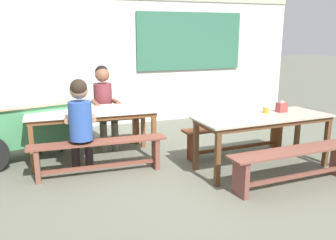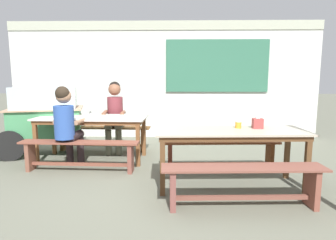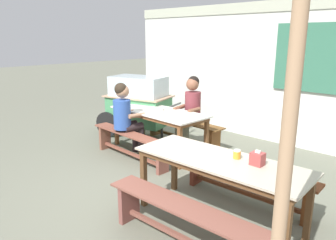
# 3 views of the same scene
# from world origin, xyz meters

# --- Properties ---
(ground_plane) EXTENTS (40.00, 40.00, 0.00)m
(ground_plane) POSITION_xyz_m (0.00, 0.00, 0.00)
(ground_plane) COLOR #656757
(backdrop_wall) EXTENTS (6.97, 0.23, 2.61)m
(backdrop_wall) POSITION_xyz_m (0.04, 2.96, 1.37)
(backdrop_wall) COLOR silver
(backdrop_wall) RESTS_ON ground_plane
(dining_table_far) EXTENTS (1.83, 0.82, 0.73)m
(dining_table_far) POSITION_xyz_m (-1.12, 1.01, 0.66)
(dining_table_far) COLOR silver
(dining_table_far) RESTS_ON ground_plane
(dining_table_near) EXTENTS (1.90, 0.77, 0.73)m
(dining_table_near) POSITION_xyz_m (0.96, -0.14, 0.66)
(dining_table_near) COLOR #B6AC96
(dining_table_near) RESTS_ON ground_plane
(bench_far_back) EXTENTS (1.78, 0.36, 0.45)m
(bench_far_back) POSITION_xyz_m (-1.10, 1.63, 0.30)
(bench_far_back) COLOR brown
(bench_far_back) RESTS_ON ground_plane
(bench_far_front) EXTENTS (1.77, 0.31, 0.45)m
(bench_far_front) POSITION_xyz_m (-1.14, 0.40, 0.31)
(bench_far_front) COLOR brown
(bench_far_front) RESTS_ON ground_plane
(bench_near_back) EXTENTS (1.74, 0.33, 0.45)m
(bench_near_back) POSITION_xyz_m (0.94, 0.48, 0.31)
(bench_near_back) COLOR brown
(bench_near_back) RESTS_ON ground_plane
(bench_near_front) EXTENTS (1.75, 0.38, 0.45)m
(bench_near_front) POSITION_xyz_m (0.99, -0.75, 0.30)
(bench_near_front) COLOR brown
(bench_near_front) RESTS_ON ground_plane
(food_cart) EXTENTS (1.72, 1.12, 1.22)m
(food_cart) POSITION_xyz_m (-2.08, 1.38, 0.70)
(food_cart) COLOR #46915D
(food_cart) RESTS_ON ground_plane
(person_left_back_turned) EXTENTS (0.42, 0.52, 1.26)m
(person_left_back_turned) POSITION_xyz_m (-1.35, 0.47, 0.73)
(person_left_back_turned) COLOR #2A2023
(person_left_back_turned) RESTS_ON ground_plane
(person_center_facing) EXTENTS (0.41, 0.52, 1.30)m
(person_center_facing) POSITION_xyz_m (-0.85, 1.55, 0.75)
(person_center_facing) COLOR #636752
(person_center_facing) RESTS_ON ground_plane
(tissue_box) EXTENTS (0.13, 0.11, 0.15)m
(tissue_box) POSITION_xyz_m (1.33, -0.01, 0.80)
(tissue_box) COLOR #9D3D3B
(tissue_box) RESTS_ON dining_table_near
(condiment_jar) EXTENTS (0.08, 0.08, 0.10)m
(condiment_jar) POSITION_xyz_m (1.08, 0.00, 0.78)
(condiment_jar) COLOR orange
(condiment_jar) RESTS_ON dining_table_near
(soup_bowl) EXTENTS (0.13, 0.13, 0.04)m
(soup_bowl) POSITION_xyz_m (-1.12, 1.06, 0.76)
(soup_bowl) COLOR silver
(soup_bowl) RESTS_ON dining_table_far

